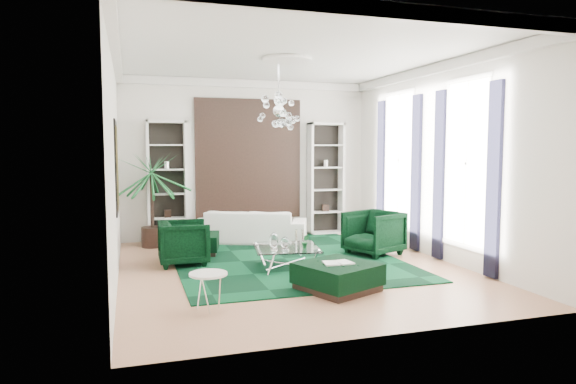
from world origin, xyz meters
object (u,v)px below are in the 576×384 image
object	(u,v)px
armchair_left	(184,243)
side_table	(209,292)
sofa	(250,226)
palm	(152,187)
ottoman_front	(337,277)
armchair_right	(373,233)
ottoman_side	(196,244)
coffee_table	(286,257)

from	to	relation	value
armchair_left	side_table	bearing A→B (deg)	-178.88
sofa	palm	size ratio (longest dim) A/B	0.96
ottoman_front	side_table	distance (m)	2.07
ottoman_front	armchair_right	bearing A→B (deg)	52.24
armchair_left	ottoman_side	xyz separation A→B (m)	(0.33, 0.90, -0.21)
coffee_table	armchair_right	bearing A→B (deg)	16.62
armchair_right	ottoman_side	size ratio (longest dim) A/B	1.07
ottoman_side	ottoman_front	size ratio (longest dim) A/B	0.88
ottoman_front	palm	distance (m)	5.21
ottoman_front	coffee_table	bearing A→B (deg)	101.50
sofa	coffee_table	size ratio (longest dim) A/B	2.24
armchair_right	ottoman_side	world-z (taller)	armchair_right
side_table	palm	size ratio (longest dim) A/B	0.19
armchair_left	ottoman_side	world-z (taller)	armchair_left
sofa	ottoman_side	size ratio (longest dim) A/B	2.78
armchair_right	palm	bearing A→B (deg)	-138.55
palm	side_table	bearing A→B (deg)	-83.81
coffee_table	palm	world-z (taller)	palm
sofa	side_table	bearing A→B (deg)	92.45
ottoman_side	palm	size ratio (longest dim) A/B	0.35
coffee_table	ottoman_side	bearing A→B (deg)	128.85
sofa	palm	bearing A→B (deg)	19.82
armchair_left	ottoman_front	distance (m)	3.23
coffee_table	sofa	bearing A→B (deg)	90.75
ottoman_side	armchair_right	bearing A→B (deg)	-18.20
coffee_table	palm	xyz separation A→B (m)	(-2.22, 2.79, 1.13)
ottoman_front	palm	xyz separation A→B (m)	(-2.55, 4.40, 1.12)
coffee_table	side_table	distance (m)	2.62
armchair_right	ottoman_front	xyz separation A→B (m)	(-1.73, -2.23, -0.24)
ottoman_front	armchair_left	bearing A→B (deg)	129.90
armchair_left	palm	distance (m)	2.19
armchair_left	armchair_right	distance (m)	3.80
sofa	palm	xyz separation A→B (m)	(-2.19, 0.08, 0.96)
ottoman_side	side_table	xyz separation A→B (m)	(-0.29, -3.74, 0.04)
armchair_left	coffee_table	size ratio (longest dim) A/B	0.79
ottoman_side	armchair_left	bearing A→B (deg)	-109.97
side_table	palm	bearing A→B (deg)	96.19
coffee_table	ottoman_front	size ratio (longest dim) A/B	1.09
armchair_right	armchair_left	bearing A→B (deg)	-115.25
side_table	palm	distance (m)	4.92
armchair_right	palm	size ratio (longest dim) A/B	0.37
side_table	sofa	bearing A→B (deg)	70.43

